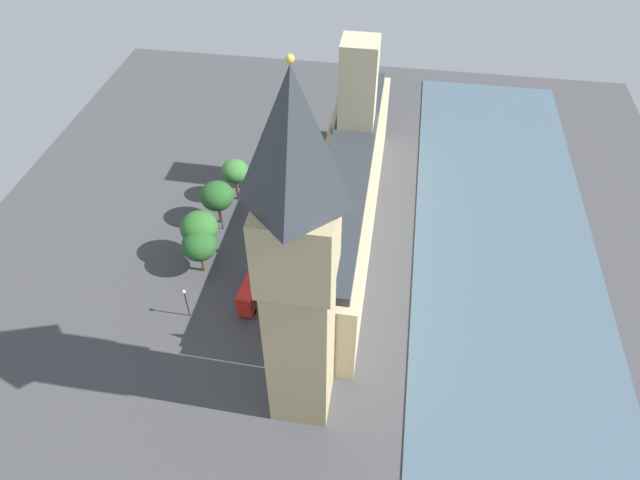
# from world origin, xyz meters

# --- Properties ---
(ground_plane) EXTENTS (135.42, 135.42, 0.00)m
(ground_plane) POSITION_xyz_m (0.00, 0.00, 0.00)
(ground_plane) COLOR #424244
(river_thames) EXTENTS (32.99, 121.88, 0.25)m
(river_thames) POSITION_xyz_m (-31.53, 0.00, 0.12)
(river_thames) COLOR #475B6B
(river_thames) RESTS_ON ground
(parliament_building) EXTENTS (10.40, 65.42, 32.31)m
(parliament_building) POSITION_xyz_m (-1.99, -1.32, 8.98)
(parliament_building) COLOR #CCBA8E
(parliament_building) RESTS_ON ground
(clock_tower) EXTENTS (8.89, 8.89, 52.68)m
(clock_tower) POSITION_xyz_m (-0.23, 36.95, 27.22)
(clock_tower) COLOR tan
(clock_tower) RESTS_ON ground
(car_black_by_river_gate) EXTENTS (2.12, 4.44, 1.74)m
(car_black_by_river_gate) POSITION_xyz_m (11.18, -22.42, 0.89)
(car_black_by_river_gate) COLOR black
(car_black_by_river_gate) RESTS_ON ground
(car_blue_far_end) EXTENTS (1.90, 4.14, 1.74)m
(car_blue_far_end) POSITION_xyz_m (9.60, -13.11, 0.88)
(car_blue_far_end) COLOR navy
(car_blue_far_end) RESTS_ON ground
(car_silver_leading) EXTENTS (1.98, 4.28, 1.74)m
(car_silver_leading) POSITION_xyz_m (11.13, -2.42, 0.89)
(car_silver_leading) COLOR #B7B7BC
(car_silver_leading) RESTS_ON ground
(car_yellow_cab_trailing) EXTENTS (1.93, 4.14, 1.74)m
(car_yellow_cab_trailing) POSITION_xyz_m (10.97, 10.28, 0.89)
(car_yellow_cab_trailing) COLOR gold
(car_yellow_cab_trailing) RESTS_ON ground
(double_decker_bus_kerbside) EXTENTS (3.32, 10.66, 4.75)m
(double_decker_bus_kerbside) POSITION_xyz_m (11.24, 18.95, 2.63)
(double_decker_bus_kerbside) COLOR red
(double_decker_bus_kerbside) RESTS_ON ground
(pedestrian_midblock) EXTENTS (0.61, 0.51, 1.66)m
(pedestrian_midblock) POSITION_xyz_m (4.97, 23.32, 0.74)
(pedestrian_midblock) COLOR navy
(pedestrian_midblock) RESTS_ON ground
(pedestrian_under_trees) EXTENTS (0.52, 0.63, 1.71)m
(pedestrian_under_trees) POSITION_xyz_m (4.98, 15.83, 0.77)
(pedestrian_under_trees) COLOR #336B60
(pedestrian_under_trees) RESTS_ON ground
(plane_tree_opposite_hall) EXTENTS (6.03, 6.03, 8.66)m
(plane_tree_opposite_hall) POSITION_xyz_m (21.59, 14.46, 6.07)
(plane_tree_opposite_hall) COLOR brown
(plane_tree_opposite_hall) RESTS_ON ground
(plane_tree_corner) EXTENTS (6.55, 6.55, 10.26)m
(plane_tree_corner) POSITION_xyz_m (22.31, 11.55, 7.44)
(plane_tree_corner) COLOR brown
(plane_tree_corner) RESTS_ON ground
(plane_tree_near_tower) EXTENTS (5.29, 5.29, 9.16)m
(plane_tree_near_tower) POSITION_xyz_m (20.70, -5.85, 6.86)
(plane_tree_near_tower) COLOR brown
(plane_tree_near_tower) RESTS_ON ground
(plane_tree_slot_10) EXTENTS (6.33, 6.33, 9.11)m
(plane_tree_slot_10) POSITION_xyz_m (22.23, 1.48, 6.39)
(plane_tree_slot_10) COLOR brown
(plane_tree_slot_10) RESTS_ON ground
(street_lamp_slot_11) EXTENTS (0.56, 0.56, 6.13)m
(street_lamp_slot_11) POSITION_xyz_m (21.27, 3.42, 4.29)
(street_lamp_slot_11) COLOR black
(street_lamp_slot_11) RESTS_ON ground
(street_lamp_slot_12) EXTENTS (0.56, 0.56, 6.19)m
(street_lamp_slot_12) POSITION_xyz_m (20.85, 24.76, 4.33)
(street_lamp_slot_12) COLOR black
(street_lamp_slot_12) RESTS_ON ground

